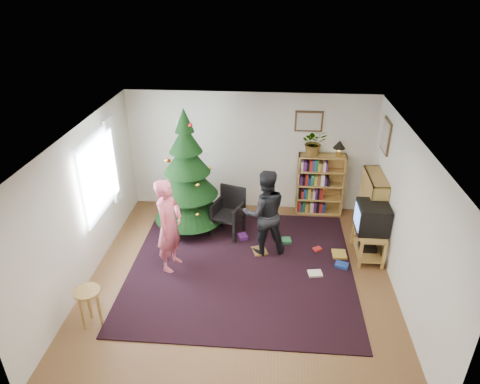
# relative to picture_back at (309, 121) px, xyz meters

# --- Properties ---
(floor) EXTENTS (5.00, 5.00, 0.00)m
(floor) POSITION_rel_picture_back_xyz_m (-1.15, -2.48, -1.95)
(floor) COLOR brown
(floor) RESTS_ON ground
(ceiling) EXTENTS (5.00, 5.00, 0.00)m
(ceiling) POSITION_rel_picture_back_xyz_m (-1.15, -2.48, 0.55)
(ceiling) COLOR white
(ceiling) RESTS_ON wall_back
(wall_back) EXTENTS (5.00, 0.02, 2.50)m
(wall_back) POSITION_rel_picture_back_xyz_m (-1.15, 0.02, -0.70)
(wall_back) COLOR silver
(wall_back) RESTS_ON floor
(wall_front) EXTENTS (5.00, 0.02, 2.50)m
(wall_front) POSITION_rel_picture_back_xyz_m (-1.15, -4.97, -0.70)
(wall_front) COLOR silver
(wall_front) RESTS_ON floor
(wall_left) EXTENTS (0.02, 5.00, 2.50)m
(wall_left) POSITION_rel_picture_back_xyz_m (-3.65, -2.48, -0.70)
(wall_left) COLOR silver
(wall_left) RESTS_ON floor
(wall_right) EXTENTS (0.02, 5.00, 2.50)m
(wall_right) POSITION_rel_picture_back_xyz_m (1.35, -2.48, -0.70)
(wall_right) COLOR silver
(wall_right) RESTS_ON floor
(rug) EXTENTS (3.80, 3.60, 0.02)m
(rug) POSITION_rel_picture_back_xyz_m (-1.15, -2.17, -1.94)
(rug) COLOR black
(rug) RESTS_ON floor
(window_pane) EXTENTS (0.04, 1.20, 1.40)m
(window_pane) POSITION_rel_picture_back_xyz_m (-3.62, -1.88, -0.45)
(window_pane) COLOR silver
(window_pane) RESTS_ON wall_left
(curtain) EXTENTS (0.06, 0.35, 1.60)m
(curtain) POSITION_rel_picture_back_xyz_m (-3.58, -1.18, -0.45)
(curtain) COLOR white
(curtain) RESTS_ON wall_left
(picture_back) EXTENTS (0.55, 0.03, 0.42)m
(picture_back) POSITION_rel_picture_back_xyz_m (0.00, 0.00, 0.00)
(picture_back) COLOR #4C3319
(picture_back) RESTS_ON wall_back
(picture_right) EXTENTS (0.03, 0.50, 0.60)m
(picture_right) POSITION_rel_picture_back_xyz_m (1.33, -0.73, 0.00)
(picture_right) COLOR #4C3319
(picture_right) RESTS_ON wall_right
(christmas_tree) EXTENTS (1.35, 1.35, 2.46)m
(christmas_tree) POSITION_rel_picture_back_xyz_m (-2.27, -0.98, -0.93)
(christmas_tree) COLOR #3F2816
(christmas_tree) RESTS_ON rug
(bookshelf_back) EXTENTS (0.95, 0.30, 1.30)m
(bookshelf_back) POSITION_rel_picture_back_xyz_m (0.32, -0.14, -1.29)
(bookshelf_back) COLOR #A5833B
(bookshelf_back) RESTS_ON floor
(bookshelf_right) EXTENTS (0.30, 0.95, 1.30)m
(bookshelf_right) POSITION_rel_picture_back_xyz_m (1.19, -1.03, -1.29)
(bookshelf_right) COLOR #A5833B
(bookshelf_right) RESTS_ON floor
(tv_stand) EXTENTS (0.45, 0.81, 0.55)m
(tv_stand) POSITION_rel_picture_back_xyz_m (1.07, -1.65, -1.63)
(tv_stand) COLOR #A5833B
(tv_stand) RESTS_ON floor
(crt_tv) EXTENTS (0.53, 0.57, 0.50)m
(crt_tv) POSITION_rel_picture_back_xyz_m (1.07, -1.65, -1.15)
(crt_tv) COLOR black
(crt_tv) RESTS_ON tv_stand
(armchair) EXTENTS (0.66, 0.67, 0.95)m
(armchair) POSITION_rel_picture_back_xyz_m (-1.49, -1.06, -1.44)
(armchair) COLOR black
(armchair) RESTS_ON rug
(stool) EXTENTS (0.37, 0.37, 0.62)m
(stool) POSITION_rel_picture_back_xyz_m (-3.21, -3.68, -1.47)
(stool) COLOR #A5833B
(stool) RESTS_ON floor
(person_standing) EXTENTS (0.54, 0.69, 1.66)m
(person_standing) POSITION_rel_picture_back_xyz_m (-2.35, -2.25, -1.12)
(person_standing) COLOR #D35467
(person_standing) RESTS_ON rug
(person_by_chair) EXTENTS (0.90, 0.77, 1.62)m
(person_by_chair) POSITION_rel_picture_back_xyz_m (-0.79, -1.66, -1.14)
(person_by_chair) COLOR black
(person_by_chair) RESTS_ON rug
(potted_plant) EXTENTS (0.54, 0.49, 0.54)m
(potted_plant) POSITION_rel_picture_back_xyz_m (0.12, -0.14, -0.38)
(potted_plant) COLOR gray
(potted_plant) RESTS_ON bookshelf_back
(table_lamp) EXTENTS (0.24, 0.24, 0.33)m
(table_lamp) POSITION_rel_picture_back_xyz_m (0.62, -0.13, -0.43)
(table_lamp) COLOR #A57F33
(table_lamp) RESTS_ON bookshelf_back
(floor_clutter) EXTENTS (1.97, 1.20, 0.08)m
(floor_clutter) POSITION_rel_picture_back_xyz_m (-0.14, -1.71, -1.91)
(floor_clutter) COLOR #A51E19
(floor_clutter) RESTS_ON rug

